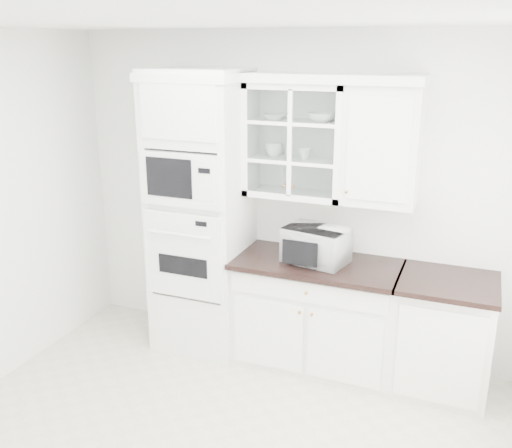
% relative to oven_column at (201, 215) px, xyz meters
% --- Properties ---
extents(room_shell, '(4.00, 3.50, 2.70)m').
position_rel_oven_column_xyz_m(room_shell, '(0.75, -0.99, 0.58)').
color(room_shell, white).
rests_on(room_shell, ground).
extents(oven_column, '(0.76, 0.68, 2.40)m').
position_rel_oven_column_xyz_m(oven_column, '(0.00, 0.00, 0.00)').
color(oven_column, white).
rests_on(oven_column, ground).
extents(base_cabinet_run, '(1.32, 0.67, 0.92)m').
position_rel_oven_column_xyz_m(base_cabinet_run, '(1.03, 0.03, -0.74)').
color(base_cabinet_run, white).
rests_on(base_cabinet_run, ground).
extents(extra_base_cabinet, '(0.72, 0.67, 0.92)m').
position_rel_oven_column_xyz_m(extra_base_cabinet, '(2.03, 0.03, -0.74)').
color(extra_base_cabinet, white).
rests_on(extra_base_cabinet, ground).
extents(upper_cabinet_glass, '(0.80, 0.33, 0.90)m').
position_rel_oven_column_xyz_m(upper_cabinet_glass, '(0.78, 0.17, 0.65)').
color(upper_cabinet_glass, white).
rests_on(upper_cabinet_glass, room_shell).
extents(upper_cabinet_solid, '(0.55, 0.33, 0.90)m').
position_rel_oven_column_xyz_m(upper_cabinet_solid, '(1.46, 0.17, 0.65)').
color(upper_cabinet_solid, white).
rests_on(upper_cabinet_solid, room_shell).
extents(crown_molding, '(2.14, 0.38, 0.07)m').
position_rel_oven_column_xyz_m(crown_molding, '(0.68, 0.14, 1.14)').
color(crown_molding, white).
rests_on(crown_molding, room_shell).
extents(countertop_microwave, '(0.55, 0.49, 0.28)m').
position_rel_oven_column_xyz_m(countertop_microwave, '(1.02, 0.02, -0.14)').
color(countertop_microwave, white).
rests_on(countertop_microwave, base_cabinet_run).
extents(bowl_a, '(0.20, 0.20, 0.05)m').
position_rel_oven_column_xyz_m(bowl_a, '(0.61, 0.15, 0.83)').
color(bowl_a, white).
rests_on(bowl_a, upper_cabinet_glass).
extents(bowl_b, '(0.24, 0.24, 0.07)m').
position_rel_oven_column_xyz_m(bowl_b, '(0.98, 0.17, 0.84)').
color(bowl_b, white).
rests_on(bowl_b, upper_cabinet_glass).
extents(cup_a, '(0.17, 0.17, 0.11)m').
position_rel_oven_column_xyz_m(cup_a, '(0.59, 0.17, 0.56)').
color(cup_a, white).
rests_on(cup_a, upper_cabinet_glass).
extents(cup_b, '(0.12, 0.12, 0.09)m').
position_rel_oven_column_xyz_m(cup_b, '(0.85, 0.15, 0.56)').
color(cup_b, white).
rests_on(cup_b, upper_cabinet_glass).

